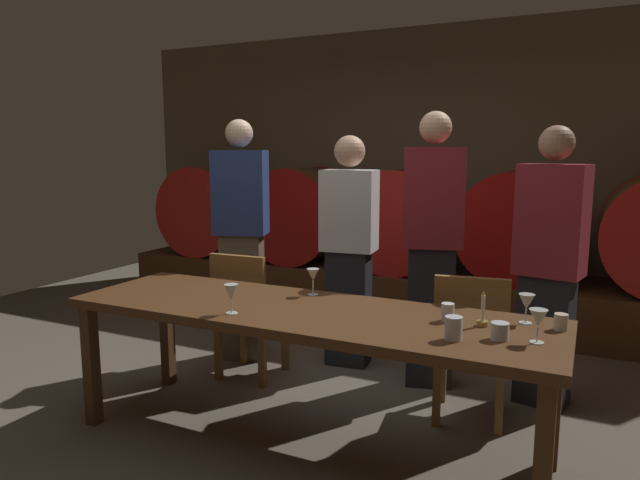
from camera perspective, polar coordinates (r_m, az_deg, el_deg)
name	(u,v)px	position (r m, az deg, el deg)	size (l,w,h in m)	color
ground_plane	(276,418)	(3.52, -4.40, -17.32)	(8.20, 8.20, 0.00)	brown
back_wall	(419,169)	(5.87, 9.92, 6.99)	(6.31, 0.24, 2.74)	brown
barrel_shelf	(400,292)	(5.50, 8.04, -5.14)	(5.67, 0.90, 0.45)	#4C2D16
wine_barrel_far_left	(215,210)	(6.34, -10.48, 3.01)	(0.95, 0.82, 0.95)	brown
wine_barrel_left	(304,214)	(5.76, -1.61, 2.58)	(0.95, 0.82, 0.95)	#513319
wine_barrel_center	(404,220)	(5.37, 8.39, 2.02)	(0.95, 0.82, 0.95)	brown
wine_barrel_right	(518,226)	(5.17, 19.23, 1.35)	(0.95, 0.82, 0.95)	brown
dining_table	(305,322)	(2.98, -1.52, -8.20)	(2.56, 0.76, 0.75)	#4C2D16
chair_left	(246,309)	(3.92, -7.39, -6.91)	(0.42, 0.42, 0.88)	brown
chair_right	(471,341)	(3.38, 14.87, -9.76)	(0.45, 0.45, 0.88)	brown
guest_far_left	(241,239)	(4.23, -7.89, 0.14)	(0.44, 0.35, 1.78)	brown
guest_center_left	(349,249)	(4.08, 2.91, -0.93)	(0.40, 0.28, 1.66)	black
guest_center_right	(432,248)	(3.77, 11.15, -0.79)	(0.43, 0.34, 1.80)	black
guest_far_right	(549,266)	(3.68, 21.96, -2.40)	(0.42, 0.32, 1.70)	black
candle_center	(483,317)	(2.77, 15.98, -7.40)	(0.05, 0.05, 0.17)	olive
wine_glass_far_left	(231,293)	(2.88, -8.93, -5.31)	(0.07, 0.07, 0.15)	silver
wine_glass_center_left	(313,276)	(3.20, -0.71, -3.59)	(0.07, 0.07, 0.15)	white
wine_glass_center_right	(527,303)	(2.86, 19.99, -5.91)	(0.07, 0.07, 0.14)	silver
wine_glass_far_right	(538,319)	(2.59, 21.02, -7.40)	(0.08, 0.08, 0.15)	silver
cup_far_left	(448,312)	(2.80, 12.67, -7.08)	(0.06, 0.06, 0.09)	white
cup_center_left	(453,328)	(2.54, 13.23, -8.61)	(0.08, 0.08, 0.10)	silver
cup_center_right	(500,331)	(2.60, 17.57, -8.70)	(0.08, 0.08, 0.08)	silver
cup_far_right	(561,322)	(2.83, 22.99, -7.58)	(0.06, 0.06, 0.08)	beige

